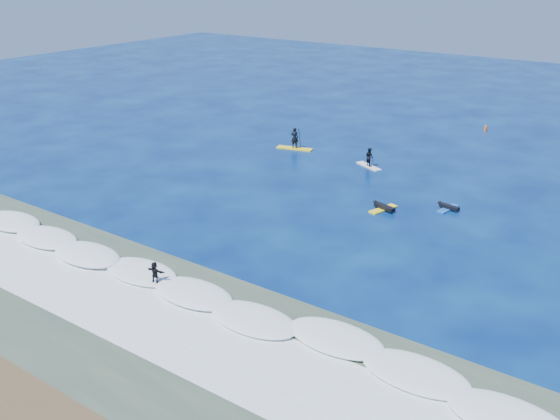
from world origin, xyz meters
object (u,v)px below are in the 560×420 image
Objects in this scene: sup_paddler_left at (295,141)px; prone_paddler_far at (448,208)px; prone_paddler_near at (383,208)px; sup_paddler_center at (369,159)px; marker_buoy at (486,128)px; wave_surfer at (155,274)px.

prone_paddler_far is (16.83, -5.97, -0.57)m from sup_paddler_left.
prone_paddler_near is (13.22, -8.60, -0.56)m from sup_paddler_left.
sup_paddler_center reaches higher than prone_paddler_far.
sup_paddler_center is (7.93, -0.72, -0.03)m from sup_paddler_left.
sup_paddler_left is 1.27× the size of sup_paddler_center.
marker_buoy is at bearing 38.94° from sup_paddler_left.
prone_paddler_far is at bearing -38.10° from prone_paddler_near.
wave_surfer is at bearing -86.54° from sup_paddler_left.
sup_paddler_center is 1.49× the size of wave_surfer.
wave_surfer reaches higher than prone_paddler_far.
sup_paddler_left is at bearing 100.51° from wave_surfer.
wave_surfer is 41.75m from marker_buoy.
wave_surfer is at bearing -63.77° from sup_paddler_center.
prone_paddler_near is at bearing 136.60° from prone_paddler_far.
marker_buoy is (3.73, 41.58, -0.44)m from wave_surfer.
prone_paddler_near reaches higher than prone_paddler_far.
wave_surfer reaches higher than prone_paddler_near.
sup_paddler_left is 15.79m from prone_paddler_near.
sup_paddler_left is 1.89× the size of wave_surfer.
sup_paddler_left is at bearing 72.68° from prone_paddler_near.
sup_paddler_center is 10.34m from prone_paddler_far.
wave_surfer reaches higher than marker_buoy.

